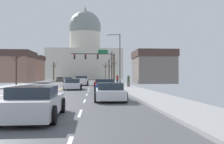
{
  "coord_description": "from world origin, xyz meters",
  "views": [
    {
      "loc": [
        4.08,
        -34.81,
        1.62
      ],
      "look_at": [
        8.42,
        22.81,
        2.53
      ],
      "focal_mm": 39.28,
      "sensor_mm": 36.0,
      "label": 1
    }
  ],
  "objects": [
    {
      "name": "sedan_near_01",
      "position": [
        5.11,
        0.81,
        0.55
      ],
      "size": [
        2.01,
        4.71,
        1.16
      ],
      "color": "#B71414",
      "rests_on": "ground"
    },
    {
      "name": "sedan_oncoming_01",
      "position": [
        -5.31,
        35.08,
        0.6
      ],
      "size": [
        2.06,
        4.72,
        1.28
      ],
      "color": "#6B6056",
      "rests_on": "ground"
    },
    {
      "name": "bare_tree_00",
      "position": [
        8.66,
        20.11,
        3.5
      ],
      "size": [
        1.33,
        1.66,
        6.79
      ],
      "color": "#4C3D2D",
      "rests_on": "ground"
    },
    {
      "name": "sedan_near_03",
      "position": [
        5.17,
        -11.96,
        0.62
      ],
      "size": [
        2.09,
        4.51,
        1.32
      ],
      "color": "navy",
      "rests_on": "ground"
    },
    {
      "name": "bare_tree_01",
      "position": [
        -8.17,
        41.69,
        3.18
      ],
      "size": [
        2.12,
        2.21,
        5.85
      ],
      "color": "brown",
      "rests_on": "ground"
    },
    {
      "name": "bare_tree_04",
      "position": [
        8.38,
        32.9,
        3.25
      ],
      "size": [
        2.35,
        1.78,
        6.57
      ],
      "color": "#4C3D2D",
      "rests_on": "ground"
    },
    {
      "name": "capitol_building",
      "position": [
        0.0,
        81.87,
        12.57
      ],
      "size": [
        34.15,
        19.48,
        34.79
      ],
      "color": "beige",
      "rests_on": "ground"
    },
    {
      "name": "bare_tree_03",
      "position": [
        -8.58,
        6.51,
        2.88
      ],
      "size": [
        2.17,
        1.99,
        5.4
      ],
      "color": "#423328",
      "rests_on": "ground"
    },
    {
      "name": "ground",
      "position": [
        0.0,
        -0.0,
        0.02
      ],
      "size": [
        20.0,
        180.0,
        0.2
      ],
      "color": "#4D4D52"
    },
    {
      "name": "pedestrian_00",
      "position": [
        7.91,
        4.49,
        1.09
      ],
      "size": [
        0.35,
        0.34,
        1.71
      ],
      "color": "black",
      "rests_on": "ground"
    },
    {
      "name": "bare_tree_02",
      "position": [
        7.88,
        43.48,
        3.21
      ],
      "size": [
        2.41,
        2.0,
        5.62
      ],
      "color": "brown",
      "rests_on": "ground"
    },
    {
      "name": "flank_building_02",
      "position": [
        17.03,
        17.37,
        3.57
      ],
      "size": [
        8.39,
        9.13,
        7.05
      ],
      "color": "slate",
      "rests_on": "ground"
    },
    {
      "name": "pedestrian_01",
      "position": [
        8.78,
        -2.02,
        1.05
      ],
      "size": [
        0.35,
        0.34,
        1.65
      ],
      "color": "#4C4238",
      "rests_on": "ground"
    },
    {
      "name": "pickup_truck_near_00",
      "position": [
        1.97,
        7.6,
        0.72
      ],
      "size": [
        2.39,
        5.29,
        1.6
      ],
      "color": "silver",
      "rests_on": "ground"
    },
    {
      "name": "sedan_near_05",
      "position": [
        1.86,
        -25.29,
        0.58
      ],
      "size": [
        1.98,
        4.38,
        1.23
      ],
      "color": "silver",
      "rests_on": "ground"
    },
    {
      "name": "sedan_near_02",
      "position": [
        1.62,
        -5.27,
        0.59
      ],
      "size": [
        2.1,
        4.61,
        1.26
      ],
      "color": "silver",
      "rests_on": "ground"
    },
    {
      "name": "street_lamp_right",
      "position": [
        7.93,
        3.33,
        4.9
      ],
      "size": [
        2.15,
        0.24,
        8.09
      ],
      "color": "#333338",
      "rests_on": "ground"
    },
    {
      "name": "bicycle_parked",
      "position": [
        7.99,
        1.03,
        0.49
      ],
      "size": [
        0.12,
        1.77,
        0.85
      ],
      "color": "black",
      "rests_on": "ground"
    },
    {
      "name": "flank_building_01",
      "position": [
        -16.78,
        27.69,
        3.93
      ],
      "size": [
        11.46,
        10.0,
        7.76
      ],
      "color": "#8C6656",
      "rests_on": "ground"
    },
    {
      "name": "signal_gantry",
      "position": [
        4.74,
        12.36,
        4.83
      ],
      "size": [
        7.91,
        0.41,
        6.52
      ],
      "color": "#28282D",
      "rests_on": "ground"
    },
    {
      "name": "sedan_oncoming_00",
      "position": [
        -1.59,
        21.39,
        0.61
      ],
      "size": [
        2.23,
        4.64,
        1.3
      ],
      "color": "silver",
      "rests_on": "ground"
    },
    {
      "name": "sedan_near_04",
      "position": [
        5.14,
        -18.64,
        0.55
      ],
      "size": [
        2.07,
        4.5,
        1.17
      ],
      "color": "silver",
      "rests_on": "ground"
    },
    {
      "name": "flank_building_00",
      "position": [
        -18.24,
        46.59,
        4.12
      ],
      "size": [
        12.21,
        6.32,
        8.14
      ],
      "color": "#8C6656",
      "rests_on": "ground"
    }
  ]
}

